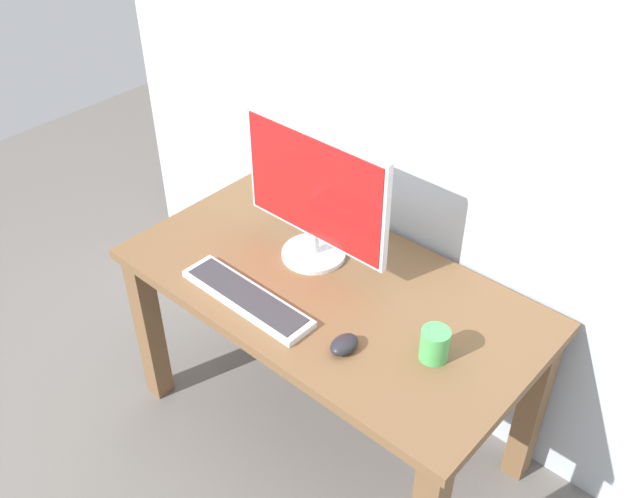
% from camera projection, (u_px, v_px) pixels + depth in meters
% --- Properties ---
extents(ground_plane, '(6.00, 6.00, 0.00)m').
position_uv_depth(ground_plane, '(328.00, 426.00, 2.67)').
color(ground_plane, slate).
extents(wall_back, '(2.79, 0.04, 3.00)m').
position_uv_depth(wall_back, '(425.00, 0.00, 2.00)').
color(wall_back, '#B2BCC6').
rests_on(wall_back, ground_plane).
extents(desk, '(1.35, 0.72, 0.70)m').
position_uv_depth(desk, '(330.00, 313.00, 2.32)').
color(desk, brown).
rests_on(desk, ground_plane).
extents(monitor, '(0.56, 0.21, 0.45)m').
position_uv_depth(monitor, '(315.00, 195.00, 2.23)').
color(monitor, silver).
rests_on(monitor, desk).
extents(keyboard_primary, '(0.48, 0.12, 0.02)m').
position_uv_depth(keyboard_primary, '(247.00, 298.00, 2.18)').
color(keyboard_primary, silver).
rests_on(keyboard_primary, desk).
extents(mouse, '(0.07, 0.10, 0.04)m').
position_uv_depth(mouse, '(344.00, 344.00, 2.01)').
color(mouse, '#232328').
rests_on(mouse, desk).
extents(coffee_mug, '(0.08, 0.08, 0.10)m').
position_uv_depth(coffee_mug, '(435.00, 344.00, 1.97)').
color(coffee_mug, '#4CB259').
rests_on(coffee_mug, desk).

